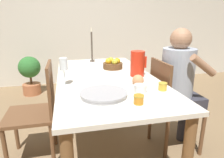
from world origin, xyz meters
name	(u,v)px	position (x,y,z in m)	size (l,w,h in m)	color
ground_plane	(106,149)	(0.00, 0.00, 0.00)	(20.00, 20.00, 0.00)	#7F6647
wall_back	(81,17)	(0.00, 2.38, 1.30)	(10.00, 0.06, 2.60)	beige
dining_table	(106,88)	(0.00, 0.00, 0.66)	(0.85, 1.67, 0.77)	silver
chair_person_side	(170,103)	(0.61, -0.09, 0.49)	(0.42, 0.42, 0.91)	brown
chair_opposite	(38,110)	(-0.61, 0.03, 0.49)	(0.42, 0.42, 0.91)	brown
person_seated	(180,80)	(0.70, -0.09, 0.71)	(0.39, 0.41, 1.19)	#33333D
red_pitcher	(137,64)	(0.28, -0.04, 0.88)	(0.15, 0.13, 0.23)	red
wine_glass_water	(64,65)	(-0.36, -0.18, 0.93)	(0.06, 0.06, 0.22)	white
teacup_near_person	(140,90)	(0.14, -0.48, 0.80)	(0.15, 0.15, 0.07)	white
serving_tray	(104,94)	(-0.11, -0.47, 0.78)	(0.32, 0.32, 0.03)	#9E9EA3
bread_plate	(138,82)	(0.19, -0.30, 0.80)	(0.20, 0.20, 0.09)	white
jam_jar_amber	(139,99)	(0.08, -0.64, 0.80)	(0.06, 0.06, 0.06)	#C67A1E
jam_jar_red	(163,86)	(0.33, -0.45, 0.80)	(0.06, 0.06, 0.06)	gold
fruit_bowl	(113,64)	(0.13, 0.28, 0.81)	(0.20, 0.20, 0.11)	brown
candlestick_tall	(92,48)	(-0.03, 0.69, 0.93)	(0.06, 0.06, 0.40)	#4C4238
potted_plant	(30,73)	(-0.96, 1.84, 0.38)	(0.36, 0.36, 0.66)	#A8603D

